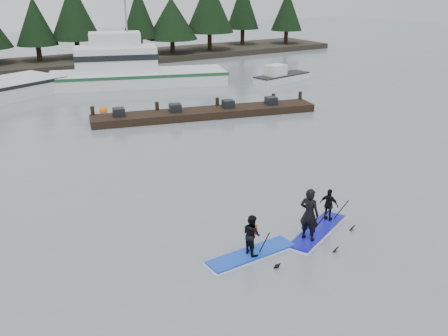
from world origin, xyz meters
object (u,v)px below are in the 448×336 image
paddleboard_duo (316,216)px  fishing_boat_medium (134,78)px  paddleboard_solo (251,242)px  floating_dock (206,113)px

paddleboard_duo → fishing_boat_medium: bearing=56.7°
paddleboard_solo → paddleboard_duo: (2.70, 0.02, 0.19)m
fishing_boat_medium → floating_dock: fishing_boat_medium is taller
fishing_boat_medium → floating_dock: size_ratio=1.03×
fishing_boat_medium → paddleboard_solo: 28.62m
floating_dock → paddleboard_duo: size_ratio=4.50×
floating_dock → paddleboard_solo: bearing=-100.8°
fishing_boat_medium → floating_dock: (0.11, -11.99, -0.37)m
paddleboard_duo → floating_dock: bearing=49.6°
floating_dock → paddleboard_duo: paddleboard_duo is taller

